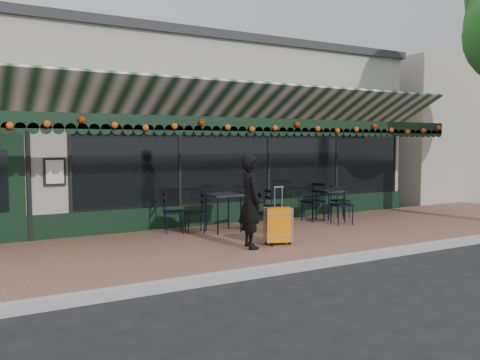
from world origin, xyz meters
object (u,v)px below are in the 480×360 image
cafe_table_a (330,193)px  chair_b_right (275,206)px  chair_a_front (342,205)px  chair_b_front (265,213)px  suitcase (278,225)px  chair_solo (174,212)px  woman (251,201)px  chair_a_left (313,202)px  cafe_table_b (223,198)px  chair_a_right (340,201)px  chair_b_left (195,213)px

cafe_table_a → chair_b_right: bearing=179.9°
chair_a_front → chair_b_front: bearing=-165.6°
suitcase → chair_b_front: (0.47, 1.20, 0.05)m
chair_solo → chair_b_front: bearing=-105.1°
woman → chair_a_front: 3.51m
woman → chair_a_left: bearing=-43.5°
cafe_table_a → chair_b_front: bearing=-161.2°
woman → cafe_table_b: 1.80m
chair_a_right → chair_b_right: chair_b_right is taller
suitcase → chair_b_left: suitcase is taller
cafe_table_b → chair_b_right: 1.62m
chair_b_left → suitcase: bearing=36.4°
chair_a_left → chair_b_right: bearing=-101.2°
chair_b_front → cafe_table_b: bearing=127.9°
chair_b_right → chair_a_right: bearing=-77.4°
chair_a_right → chair_b_left: (-4.29, -0.25, 0.01)m
chair_a_left → chair_a_front: bearing=8.5°
chair_b_left → chair_b_right: (2.14, 0.09, 0.00)m
woman → chair_b_left: (-0.22, 1.96, -0.44)m
suitcase → cafe_table_a: suitcase is taller
cafe_table_a → chair_b_left: (-3.81, -0.09, -0.23)m
cafe_table_a → chair_b_right: (-1.67, 0.00, -0.23)m
cafe_table_a → cafe_table_b: bearing=-174.7°
cafe_table_a → suitcase: bearing=-145.4°
cafe_table_b → chair_a_right: (3.70, 0.46, -0.33)m
woman → chair_b_left: woman is taller
chair_a_left → chair_a_right: size_ratio=1.15×
cafe_table_a → chair_b_front: size_ratio=0.87×
cafe_table_b → chair_b_left: chair_b_left is taller
chair_b_right → chair_a_left: bearing=-83.6°
chair_a_left → chair_a_front: size_ratio=1.04×
suitcase → chair_a_front: suitcase is taller
chair_b_front → chair_b_right: bearing=31.6°
chair_a_front → chair_b_right: size_ratio=1.08×
suitcase → chair_b_right: 2.45m
cafe_table_a → chair_b_front: chair_b_front is taller
cafe_table_a → chair_a_left: size_ratio=0.77×
chair_b_left → chair_solo: (-0.40, 0.19, 0.02)m
chair_a_front → chair_b_left: (-3.48, 0.73, -0.03)m
woman → chair_b_front: bearing=-29.1°
chair_a_right → chair_b_right: bearing=107.4°
chair_a_left → chair_a_right: chair_a_left is taller
woman → cafe_table_a: bearing=-47.4°
suitcase → chair_solo: suitcase is taller
woman → chair_solo: woman is taller
cafe_table_b → chair_b_front: (0.71, -0.56, -0.33)m
chair_b_right → chair_solo: bearing=96.2°
chair_b_left → chair_b_front: bearing=73.2°
chair_a_right → chair_b_left: 4.29m
suitcase → chair_a_front: (2.66, 1.25, 0.08)m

